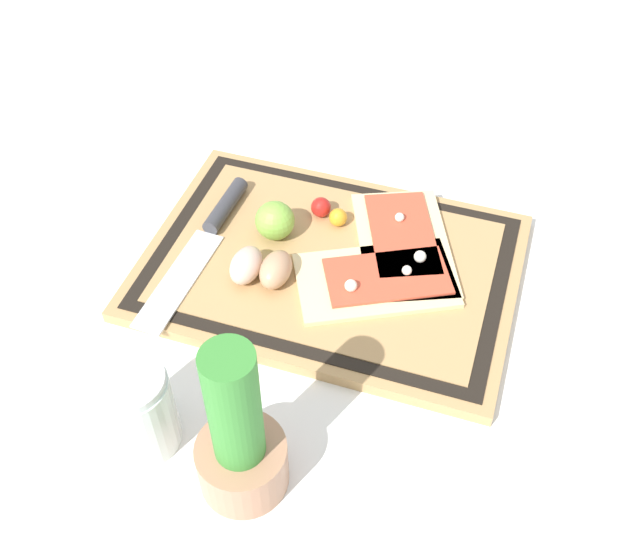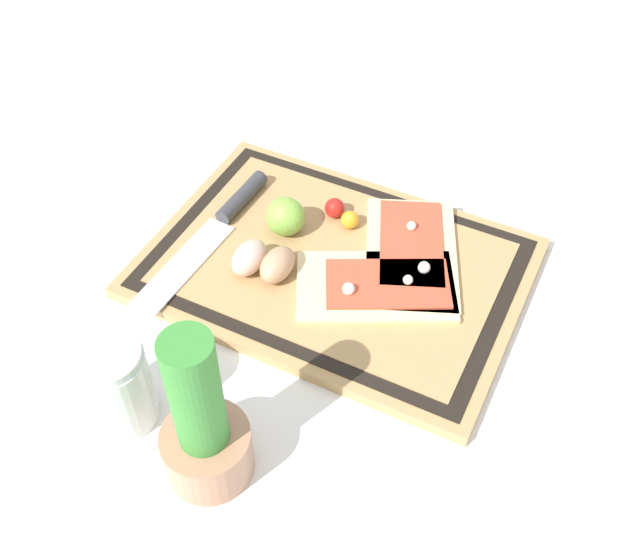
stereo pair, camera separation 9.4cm
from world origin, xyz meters
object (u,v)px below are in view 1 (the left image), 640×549
at_px(pizza_slice_near, 404,242).
at_px(pizza_slice_far, 378,279).
at_px(egg_pink, 246,265).
at_px(cherry_tomato_yellow, 338,217).
at_px(knife, 212,227).
at_px(lime, 275,221).
at_px(herb_pot, 239,442).
at_px(sauce_jar, 138,413).
at_px(egg_brown, 276,270).
at_px(cherry_tomato_red, 321,207).

height_order(pizza_slice_near, pizza_slice_far, same).
bearing_deg(pizza_slice_far, egg_pink, 14.18).
bearing_deg(pizza_slice_far, cherry_tomato_yellow, -47.34).
height_order(knife, lime, lime).
bearing_deg(herb_pot, pizza_slice_far, -102.24).
relative_size(herb_pot, sauce_jar, 1.91).
bearing_deg(knife, pizza_slice_far, 175.10).
relative_size(lime, cherry_tomato_yellow, 2.11).
relative_size(egg_brown, egg_pink, 1.00).
distance_m(pizza_slice_far, cherry_tomato_red, 0.15).
height_order(pizza_slice_near, sauce_jar, sauce_jar).
bearing_deg(lime, pizza_slice_near, -168.15).
height_order(lime, herb_pot, herb_pot).
distance_m(pizza_slice_far, cherry_tomato_yellow, 0.12).
xyz_separation_m(knife, sauce_jar, (-0.05, 0.30, 0.02)).
relative_size(pizza_slice_far, cherry_tomato_yellow, 9.23).
relative_size(cherry_tomato_yellow, sauce_jar, 0.22).
height_order(pizza_slice_far, cherry_tomato_red, cherry_tomato_red).
relative_size(knife, cherry_tomato_yellow, 11.20).
relative_size(egg_pink, cherry_tomato_red, 2.17).
distance_m(egg_brown, sauce_jar, 0.26).
xyz_separation_m(egg_brown, lime, (0.03, -0.08, 0.01)).
distance_m(egg_brown, egg_pink, 0.04).
height_order(knife, cherry_tomato_yellow, cherry_tomato_yellow).
bearing_deg(lime, sauce_jar, 84.25).
bearing_deg(pizza_slice_near, herb_pot, 78.03).
bearing_deg(herb_pot, lime, -75.10).
bearing_deg(lime, egg_pink, 83.91).
relative_size(egg_brown, herb_pot, 0.28).
xyz_separation_m(lime, herb_pot, (-0.09, 0.34, 0.03)).
relative_size(pizza_slice_near, cherry_tomato_red, 8.41).
bearing_deg(knife, egg_brown, 153.33).
bearing_deg(pizza_slice_near, cherry_tomato_yellow, -6.66).
xyz_separation_m(egg_brown, sauce_jar, (0.06, 0.25, 0.01)).
xyz_separation_m(knife, egg_pink, (-0.07, 0.06, 0.01)).
bearing_deg(knife, cherry_tomato_yellow, -157.07).
bearing_deg(herb_pot, pizza_slice_near, -101.97).
bearing_deg(egg_pink, cherry_tomato_red, -111.38).
xyz_separation_m(lime, cherry_tomato_yellow, (-0.07, -0.05, -0.01)).
bearing_deg(sauce_jar, cherry_tomato_yellow, -105.98).
bearing_deg(knife, pizza_slice_near, -167.59).
bearing_deg(egg_brown, knife, -26.67).
bearing_deg(cherry_tomato_yellow, pizza_slice_near, 173.34).
xyz_separation_m(pizza_slice_near, cherry_tomato_red, (0.12, -0.02, 0.01)).
height_order(pizza_slice_near, egg_brown, egg_brown).
relative_size(pizza_slice_far, egg_pink, 3.84).
height_order(egg_brown, cherry_tomato_red, egg_brown).
bearing_deg(sauce_jar, pizza_slice_far, -123.24).
xyz_separation_m(cherry_tomato_red, cherry_tomato_yellow, (-0.03, 0.01, -0.00)).
height_order(knife, sauce_jar, sauce_jar).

